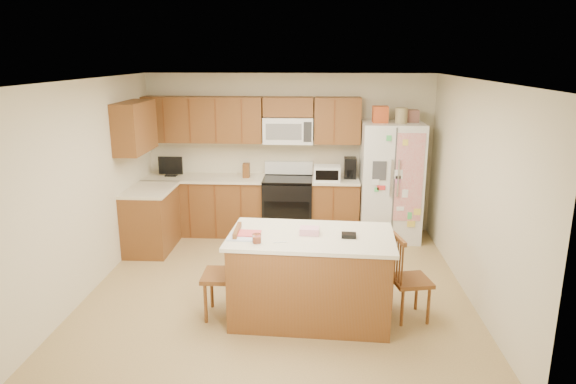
# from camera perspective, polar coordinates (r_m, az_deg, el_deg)

# --- Properties ---
(ground) EXTENTS (4.50, 4.50, 0.00)m
(ground) POSITION_cam_1_polar(r_m,az_deg,el_deg) (6.43, -1.03, -10.47)
(ground) COLOR olive
(ground) RESTS_ON ground
(room_shell) EXTENTS (4.60, 4.60, 2.52)m
(room_shell) POSITION_cam_1_polar(r_m,az_deg,el_deg) (5.96, -1.09, 2.15)
(room_shell) COLOR beige
(room_shell) RESTS_ON ground
(cabinetry) EXTENTS (3.36, 1.56, 2.15)m
(cabinetry) POSITION_cam_1_polar(r_m,az_deg,el_deg) (7.94, -7.17, 1.37)
(cabinetry) COLOR brown
(cabinetry) RESTS_ON ground
(stove) EXTENTS (0.76, 0.65, 1.13)m
(stove) POSITION_cam_1_polar(r_m,az_deg,el_deg) (8.08, -0.01, -1.51)
(stove) COLOR black
(stove) RESTS_ON ground
(refrigerator) EXTENTS (0.90, 0.79, 2.04)m
(refrigerator) POSITION_cam_1_polar(r_m,az_deg,el_deg) (7.97, 11.31, 1.29)
(refrigerator) COLOR white
(refrigerator) RESTS_ON ground
(island) EXTENTS (1.77, 1.09, 1.03)m
(island) POSITION_cam_1_polar(r_m,az_deg,el_deg) (5.56, 2.53, -9.30)
(island) COLOR brown
(island) RESTS_ON ground
(windsor_chair_left) EXTENTS (0.42, 0.44, 1.01)m
(windsor_chair_left) POSITION_cam_1_polar(r_m,az_deg,el_deg) (5.63, -7.06, -9.09)
(windsor_chair_left) COLOR brown
(windsor_chair_left) RESTS_ON ground
(windsor_chair_back) EXTENTS (0.50, 0.49, 0.89)m
(windsor_chair_back) POSITION_cam_1_polar(r_m,az_deg,el_deg) (6.22, 3.61, -7.22)
(windsor_chair_back) COLOR brown
(windsor_chair_back) RESTS_ON ground
(windsor_chair_right) EXTENTS (0.46, 0.47, 0.94)m
(windsor_chair_right) POSITION_cam_1_polar(r_m,az_deg,el_deg) (5.70, 13.26, -9.47)
(windsor_chair_right) COLOR brown
(windsor_chair_right) RESTS_ON ground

